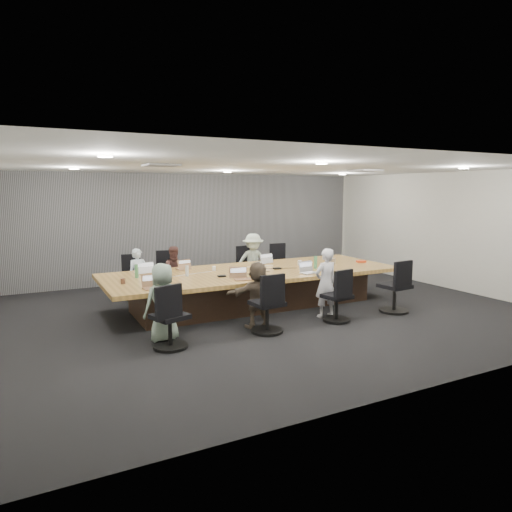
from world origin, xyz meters
name	(u,v)px	position (x,y,z in m)	size (l,w,h in m)	color
floor	(265,311)	(0.00, 0.00, 0.00)	(10.00, 8.00, 0.00)	black
ceiling	(266,167)	(0.00, 0.00, 2.80)	(10.00, 8.00, 0.00)	white
wall_back	(195,226)	(0.00, 4.00, 1.40)	(10.00, 2.80, 0.00)	beige
wall_front	(430,274)	(0.00, -4.00, 1.40)	(10.00, 2.80, 0.00)	beige
wall_right	(447,230)	(5.00, 0.00, 1.40)	(8.00, 2.80, 0.00)	beige
curtain	(196,227)	(0.00, 3.92, 1.40)	(9.80, 0.04, 2.80)	slate
conference_table	(254,287)	(0.00, 0.50, 0.40)	(6.00, 2.20, 0.74)	#342217
chair_0	(135,282)	(-2.04, 2.20, 0.37)	(0.50, 0.50, 0.75)	black
chair_1	(171,278)	(-1.23, 2.20, 0.41)	(0.55, 0.55, 0.81)	black
chair_2	(247,271)	(0.67, 2.20, 0.40)	(0.55, 0.55, 0.81)	black
chair_3	(282,268)	(1.67, 2.20, 0.41)	(0.56, 0.56, 0.82)	black
chair_4	(170,322)	(-2.28, -1.20, 0.41)	(0.55, 0.55, 0.82)	black
chair_5	(267,308)	(-0.61, -1.20, 0.42)	(0.57, 0.57, 0.84)	black
chair_6	(337,301)	(0.82, -1.20, 0.39)	(0.52, 0.52, 0.77)	black
chair_7	(395,290)	(2.21, -1.20, 0.44)	(0.59, 0.59, 0.87)	black
person_0	(138,276)	(-2.04, 1.85, 0.58)	(0.42, 0.28, 1.15)	silver
laptop_0	(144,272)	(-2.04, 1.30, 0.75)	(0.35, 0.24, 0.02)	#B2B2B7
person_1	(176,273)	(-1.23, 1.85, 0.58)	(0.56, 0.44, 1.16)	#4C2E2A
laptop_1	(183,269)	(-1.23, 1.30, 0.75)	(0.29, 0.20, 0.02)	#8C6647
person_2	(253,262)	(0.67, 1.85, 0.68)	(0.87, 0.50, 1.35)	#9FAF9C
laptop_2	(264,262)	(0.67, 1.30, 0.75)	(0.32, 0.22, 0.02)	#B2B2B7
person_4	(163,303)	(-2.28, -0.85, 0.62)	(0.61, 0.40, 1.25)	gray
laptop_4	(154,288)	(-2.28, -0.30, 0.75)	(0.34, 0.23, 0.02)	#8C6647
person_5	(257,295)	(-0.61, -0.85, 0.58)	(1.07, 0.34, 1.15)	brown
laptop_5	(244,279)	(-0.61, -0.30, 0.75)	(0.33, 0.23, 0.02)	#8C6647
person_6	(326,283)	(0.82, -0.85, 0.65)	(0.47, 0.31, 1.30)	silver
laptop_6	(309,273)	(0.82, -0.30, 0.75)	(0.33, 0.23, 0.02)	#B2B2B7
bottle_green_left	(137,271)	(-2.31, 0.78, 0.87)	(0.07, 0.07, 0.25)	#478F58
bottle_green_right	(315,262)	(1.25, 0.12, 0.87)	(0.07, 0.07, 0.26)	#478F58
bottle_clear	(187,271)	(-1.42, 0.51, 0.84)	(0.06, 0.06, 0.21)	silver
cup_white_far	(214,269)	(-0.74, 0.83, 0.79)	(0.07, 0.07, 0.09)	white
cup_white_near	(300,263)	(1.19, 0.63, 0.79)	(0.08, 0.08, 0.10)	white
mug_brown	(123,281)	(-2.65, 0.34, 0.79)	(0.08, 0.08, 0.10)	brown
mic_left	(222,276)	(-0.85, 0.16, 0.75)	(0.15, 0.10, 0.03)	black
mic_right	(277,268)	(0.50, 0.41, 0.76)	(0.16, 0.10, 0.03)	black
stapler	(257,272)	(-0.13, 0.11, 0.77)	(0.17, 0.04, 0.06)	black
canvas_bag	(330,261)	(1.85, 0.42, 0.81)	(0.24, 0.15, 0.13)	gray
snack_packet	(361,261)	(2.65, 0.32, 0.76)	(0.20, 0.13, 0.04)	red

